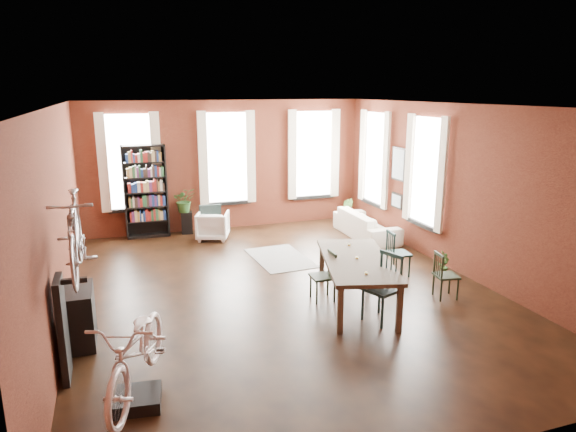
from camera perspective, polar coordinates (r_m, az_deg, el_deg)
name	(u,v)px	position (r m, az deg, el deg)	size (l,w,h in m)	color
room	(286,165)	(9.21, -0.24, 5.70)	(9.00, 9.04, 3.22)	black
dining_table	(356,281)	(8.56, 7.58, -7.20)	(1.03, 2.27, 0.77)	#46392A
dining_chair_a	(381,288)	(7.96, 10.35, -7.93)	(0.48, 0.48, 1.04)	#1C3C3E
dining_chair_b	(323,276)	(8.63, 3.86, -6.70)	(0.38, 0.38, 0.83)	black
dining_chair_c	(446,275)	(9.11, 17.17, -6.33)	(0.37, 0.37, 0.79)	black
dining_chair_d	(398,253)	(9.95, 12.16, -4.07)	(0.40, 0.40, 0.86)	#173431
bookshelf	(146,192)	(12.56, -15.52, 2.62)	(1.00, 0.32, 2.20)	black
white_armchair	(213,224)	(12.19, -8.36, -0.90)	(0.71, 0.66, 0.73)	white
cream_sofa	(366,220)	(12.39, 8.70, -0.46)	(2.08, 0.61, 0.81)	beige
striped_rug	(280,258)	(10.80, -0.88, -4.69)	(1.06, 1.69, 0.01)	black
bike_trainer	(138,399)	(6.34, -16.29, -18.96)	(0.50, 0.50, 0.14)	black
bike_wall_rack	(63,329)	(6.86, -23.76, -11.45)	(0.16, 0.60, 1.30)	black
console_table	(79,317)	(7.77, -22.19, -10.30)	(0.40, 0.80, 0.80)	black
plant_stand	(187,223)	(12.82, -11.17, -0.72)	(0.27, 0.27, 0.54)	black
plant_by_sofa	(345,220)	(13.31, 6.32, -0.45)	(0.42, 0.76, 0.34)	#396327
plant_small	(444,270)	(10.34, 16.91, -5.73)	(0.23, 0.45, 0.16)	#306227
bicycle_floor	(135,313)	(5.87, -16.65, -10.24)	(0.67, 1.01, 1.93)	silver
bicycle_hung	(73,208)	(6.38, -22.82, 0.86)	(0.47, 1.00, 1.66)	#A5A8AD
plant_on_stand	(185,203)	(12.70, -11.42, 1.46)	(0.54, 0.60, 0.47)	#2A5823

